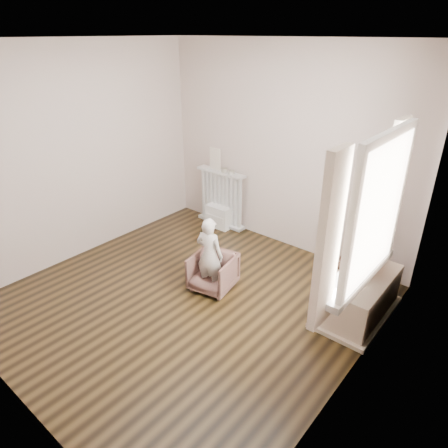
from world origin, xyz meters
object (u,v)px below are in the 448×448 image
Objects in this scene: armchair at (213,272)px; child at (210,255)px; toy_bench at (358,298)px; teddy_bear at (366,253)px; toy_vanity at (221,209)px; radiator at (221,201)px; plush_cat at (375,242)px.

child reaches higher than armchair.
toy_bench is 0.48m from teddy_bear.
toy_bench is (1.45, 0.60, -0.01)m from armchair.
armchair is (0.98, -1.30, -0.06)m from toy_vanity.
radiator is at bearing -64.85° from child.
teddy_bear is (2.41, -0.62, 0.28)m from radiator.
toy_vanity reaches higher than armchair.
child reaches higher than toy_bench.
toy_bench is at bearing -16.02° from toy_vanity.
armchair is at bearing -52.95° from toy_vanity.
toy_vanity is 1.30× the size of armchair.
armchair is 0.48× the size of toy_bench.
child is 1.72m from plush_cat.
armchair is 1.57m from toy_bench.
toy_vanity is 1.20× the size of teddy_bear.
toy_bench is (2.43, -0.70, -0.08)m from toy_vanity.
teddy_bear is 0.52m from plush_cat.
toy_vanity is at bearing 116.28° from armchair.
radiator is 2.93× the size of plush_cat.
teddy_bear is (1.41, 0.76, 0.21)m from child.
teddy_bear reaches higher than child.
teddy_bear is (2.39, -0.59, 0.40)m from toy_vanity.
teddy_bear reaches higher than armchair.
radiator is 0.12m from toy_vanity.
plush_cat is (1.59, 0.40, 0.54)m from child.
child is (0.98, -1.35, 0.18)m from toy_vanity.
plush_cat is (0.18, -0.36, 0.33)m from teddy_bear.
radiator is at bearing 171.43° from plush_cat.
armchair is at bearing -100.77° from child.
teddy_bear reaches higher than toy_bench.
child is 1.61m from toy_bench.
plush_cat reaches higher than toy_vanity.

